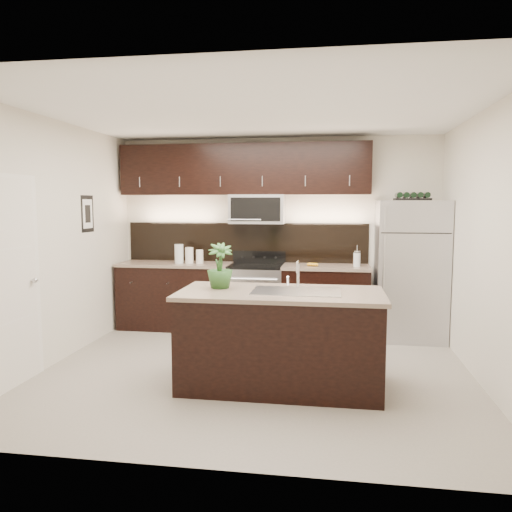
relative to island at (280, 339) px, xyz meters
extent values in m
plane|color=gray|center=(-0.31, 0.39, -0.47)|extent=(4.50, 4.50, 0.00)
cube|color=beige|center=(-0.31, 2.39, 0.88)|extent=(4.50, 0.02, 2.70)
cube|color=beige|center=(-0.31, -1.61, 0.88)|extent=(4.50, 0.02, 2.70)
cube|color=beige|center=(-2.56, 0.39, 0.88)|extent=(0.02, 4.00, 2.70)
cube|color=beige|center=(1.94, 0.39, 0.88)|extent=(0.02, 4.00, 2.70)
cube|color=white|center=(-0.31, 0.39, 2.23)|extent=(4.50, 4.00, 0.02)
cube|color=silver|center=(-2.54, -0.41, 0.54)|extent=(0.04, 0.80, 2.02)
sphere|color=silver|center=(-2.51, -0.09, 0.53)|extent=(0.06, 0.06, 0.06)
cube|color=black|center=(-2.54, 1.14, 1.18)|extent=(0.01, 0.32, 0.46)
cube|color=white|center=(-2.54, 1.14, 1.18)|extent=(0.00, 0.24, 0.36)
cube|color=black|center=(-1.72, 2.08, -0.02)|extent=(1.57, 0.62, 0.90)
cube|color=black|center=(0.40, 2.08, -0.02)|extent=(1.16, 0.62, 0.90)
cube|color=#B2B2B7|center=(-0.56, 2.08, -0.02)|extent=(0.76, 0.62, 0.90)
cube|color=black|center=(-0.56, 2.08, 0.44)|extent=(0.76, 0.60, 0.03)
cube|color=tan|center=(-1.72, 2.08, 0.45)|extent=(1.59, 0.65, 0.04)
cube|color=tan|center=(0.40, 2.08, 0.45)|extent=(1.18, 0.65, 0.04)
cube|color=black|center=(-0.76, 2.38, 0.75)|extent=(3.49, 0.02, 0.56)
cube|color=#B2B2B7|center=(-0.56, 2.19, 1.23)|extent=(0.76, 0.40, 0.40)
cube|color=black|center=(-0.76, 2.23, 1.78)|extent=(3.49, 0.33, 0.70)
cube|color=black|center=(0.00, 0.00, -0.02)|extent=(1.90, 0.90, 0.90)
cube|color=tan|center=(0.00, 0.00, 0.45)|extent=(1.96, 0.96, 0.04)
cube|color=silver|center=(0.15, 0.00, 0.47)|extent=(0.84, 0.50, 0.01)
cylinder|color=silver|center=(0.15, 0.21, 0.59)|extent=(0.03, 0.03, 0.24)
cylinder|color=silver|center=(0.15, 0.14, 0.74)|extent=(0.02, 0.14, 0.02)
cylinder|color=silver|center=(0.15, 0.07, 0.69)|extent=(0.02, 0.02, 0.10)
cube|color=#B2B2B7|center=(1.49, 2.02, 0.44)|extent=(0.88, 0.79, 1.82)
cube|color=black|center=(1.49, 2.02, 1.36)|extent=(0.45, 0.28, 0.03)
cylinder|color=black|center=(1.32, 2.02, 1.41)|extent=(0.07, 0.26, 0.07)
cylinder|color=black|center=(1.41, 2.02, 1.41)|extent=(0.07, 0.26, 0.07)
cylinder|color=black|center=(1.49, 2.02, 1.41)|extent=(0.07, 0.26, 0.07)
cylinder|color=black|center=(1.58, 2.02, 1.41)|extent=(0.07, 0.26, 0.07)
cylinder|color=black|center=(1.67, 2.02, 1.41)|extent=(0.07, 0.26, 0.07)
imported|color=#285221|center=(-0.62, 0.09, 0.69)|extent=(0.32, 0.32, 0.45)
cylinder|color=silver|center=(-1.65, 2.03, 0.60)|extent=(0.12, 0.12, 0.27)
cylinder|color=silver|center=(-1.50, 2.05, 0.58)|extent=(0.11, 0.11, 0.22)
cylinder|color=silver|center=(-1.36, 2.06, 0.56)|extent=(0.10, 0.10, 0.19)
cylinder|color=silver|center=(0.81, 2.03, 0.56)|extent=(0.09, 0.09, 0.19)
cylinder|color=silver|center=(0.81, 2.03, 0.66)|extent=(0.10, 0.10, 0.02)
cylinder|color=silver|center=(0.81, 2.03, 0.71)|extent=(0.01, 0.01, 0.07)
ellipsoid|color=gold|center=(0.19, 2.00, 0.49)|extent=(0.18, 0.16, 0.05)
camera|label=1|loc=(0.48, -4.70, 1.30)|focal=35.00mm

